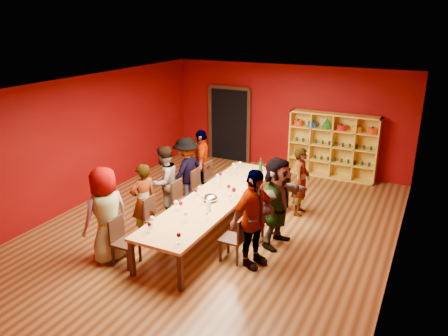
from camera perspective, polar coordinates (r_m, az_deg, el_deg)
The scene contains 45 objects.
room_shell at distance 8.74m, azimuth -1.18°, elevation 0.71°, with size 7.10×9.10×3.04m.
tasting_table at distance 9.03m, azimuth -1.14°, elevation -4.11°, with size 1.10×4.50×0.75m.
doorway at distance 13.43m, azimuth 0.80°, elevation 5.73°, with size 1.40×0.17×2.30m.
shelving_unit at distance 12.36m, azimuth 14.05°, elevation 3.25°, with size 2.40×0.40×1.80m.
chair_person_left_0 at distance 8.16m, azimuth -13.19°, elevation -8.95°, with size 0.42×0.42×0.89m.
person_left_0 at distance 8.18m, azimuth -15.16°, elevation -5.91°, with size 0.88×0.48×1.80m, color #D08B8F.
chair_person_left_1 at distance 8.88m, azimuth -9.04°, elevation -6.25°, with size 0.42×0.42×0.89m.
person_left_1 at distance 8.90m, azimuth -10.48°, elevation -4.24°, with size 0.57×0.42×1.56m, color #4C4C51.
chair_person_left_2 at distance 9.63m, azimuth -5.60°, elevation -3.97°, with size 0.42×0.42×0.89m.
person_left_2 at distance 9.73m, azimuth -7.81°, elevation -1.80°, with size 0.79×0.43×1.62m, color #BF808A.
chair_person_left_3 at distance 10.28m, azimuth -3.19°, elevation -2.35°, with size 0.42×0.42×0.89m.
person_left_3 at distance 10.34m, azimuth -4.92°, elevation -0.39°, with size 1.05×0.43×1.62m, color #4D4D53.
chair_person_left_4 at distance 10.79m, azimuth -1.55°, elevation -1.25°, with size 0.42×0.42×0.89m.
person_left_4 at distance 10.80m, azimuth -2.90°, elevation 0.69°, with size 0.98×0.45×1.68m, color silver.
chair_person_right_1 at distance 8.03m, azimuth 1.67°, elevation -8.92°, with size 0.42×0.42×0.89m.
person_right_1 at distance 7.72m, azimuth 3.81°, elevation -6.64°, with size 1.07×0.49×1.83m, color #4F4F54.
chair_person_right_2 at distance 8.77m, azimuth 4.18°, elevation -6.38°, with size 0.42×0.42×0.89m.
person_right_2 at distance 8.46m, azimuth 6.96°, elevation -4.45°, with size 1.67×0.48×1.80m, color #515156.
chair_person_right_4 at distance 10.12m, azimuth 7.61°, elevation -2.85°, with size 0.42×0.42×0.89m.
person_right_4 at distance 9.90m, azimuth 10.02°, elevation -1.72°, with size 0.57×0.42×1.56m, color #444549.
wine_glass_0 at distance 9.77m, azimuth -0.84°, elevation -1.06°, with size 0.08×0.08×0.19m.
wine_glass_1 at distance 9.16m, azimuth 0.61°, elevation -2.47°, with size 0.08×0.08×0.19m.
wine_glass_2 at distance 9.45m, azimuth 2.89°, elevation -1.71°, with size 0.08×0.08×0.21m.
wine_glass_3 at distance 8.92m, azimuth 1.29°, elevation -2.93°, with size 0.09×0.09×0.22m.
wine_glass_4 at distance 9.69m, azimuth 3.50°, elevation -1.17°, with size 0.08×0.08×0.21m.
wine_glass_5 at distance 8.38m, azimuth -6.29°, elevation -4.60°, with size 0.09×0.09×0.22m.
wine_glass_6 at distance 7.67m, azimuth -9.72°, elevation -7.32°, with size 0.08×0.08×0.19m.
wine_glass_7 at distance 8.99m, azimuth -3.71°, elevation -2.99°, with size 0.07×0.07×0.18m.
wine_glass_8 at distance 10.17m, azimuth 1.42°, elevation -0.07°, with size 0.09×0.09×0.22m.
wine_glass_9 at distance 7.26m, azimuth -5.93°, elevation -8.76°, with size 0.08×0.08×0.19m.
wine_glass_10 at distance 10.45m, azimuth 5.40°, elevation 0.30°, with size 0.08×0.08×0.20m.
wine_glass_11 at distance 8.40m, azimuth -5.67°, elevation -4.67°, with size 0.08×0.08×0.19m.
wine_glass_12 at distance 9.11m, azimuth -3.22°, elevation -2.64°, with size 0.08×0.08×0.19m.
wine_glass_13 at distance 7.82m, azimuth -9.37°, elevation -6.61°, with size 0.09×0.09×0.22m.
wine_glass_14 at distance 8.63m, azimuth -2.83°, elevation -3.82°, with size 0.08×0.08×0.21m.
wine_glass_15 at distance 9.87m, azimuth -0.47°, elevation -0.85°, with size 0.07×0.07×0.19m.
wine_glass_16 at distance 10.63m, azimuth 2.11°, elevation 0.61°, with size 0.07×0.07×0.18m.
wine_glass_17 at distance 10.51m, azimuth 1.25°, elevation 0.41°, with size 0.07×0.07×0.18m.
wine_glass_18 at distance 8.00m, azimuth -2.28°, elevation -5.93°, with size 0.07×0.07×0.18m.
wine_glass_19 at distance 7.96m, azimuth -5.01°, elevation -6.00°, with size 0.08×0.08×0.21m.
wine_glass_20 at distance 8.73m, azimuth 0.77°, elevation -3.63°, with size 0.07×0.07×0.19m.
spittoon_bowl at distance 8.79m, azimuth -1.79°, elevation -3.94°, with size 0.29×0.29×0.16m, color #AFB2B6.
carafe_a at distance 9.39m, azimuth -0.78°, elevation -2.13°, with size 0.10×0.10×0.23m.
carafe_b at distance 8.35m, azimuth -2.02°, elevation -4.98°, with size 0.12×0.12×0.24m.
wine_bottle at distance 10.42m, azimuth 4.81°, elevation 0.18°, with size 0.10×0.10×0.35m.
Camera 1 is at (3.85, -7.33, 4.31)m, focal length 35.00 mm.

